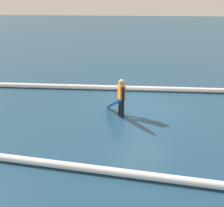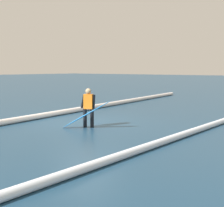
% 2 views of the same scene
% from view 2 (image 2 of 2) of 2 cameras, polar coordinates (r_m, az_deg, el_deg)
% --- Properties ---
extents(ground_plane, '(182.03, 182.03, 0.00)m').
position_cam_2_polar(ground_plane, '(13.06, -4.66, -3.48)').
color(ground_plane, navy).
extents(surfer, '(0.33, 0.57, 1.49)m').
position_cam_2_polar(surfer, '(11.88, -4.34, -0.39)').
color(surfer, black).
rests_on(surfer, ground_plane).
extents(surfboard, '(1.01, 1.85, 1.11)m').
position_cam_2_polar(surfboard, '(11.62, -4.78, -2.05)').
color(surfboard, '#268CE5').
rests_on(surfboard, ground_plane).
extents(wave_crest_foreground, '(23.16, 1.89, 0.25)m').
position_cam_2_polar(wave_crest_foreground, '(16.82, -4.61, -0.83)').
color(wave_crest_foreground, white).
rests_on(wave_crest_foreground, ground_plane).
extents(wave_crest_midground, '(18.48, 1.05, 0.21)m').
position_cam_2_polar(wave_crest_midground, '(9.08, 8.18, -7.26)').
color(wave_crest_midground, white).
rests_on(wave_crest_midground, ground_plane).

